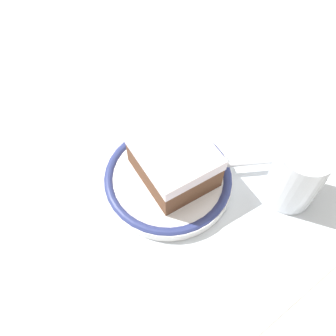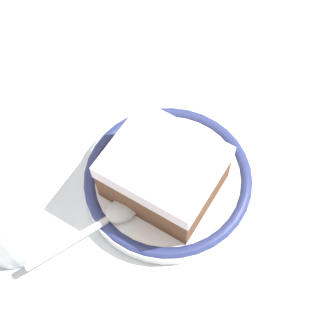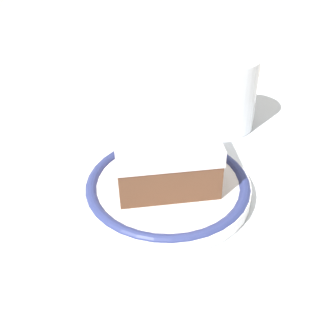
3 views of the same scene
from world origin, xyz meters
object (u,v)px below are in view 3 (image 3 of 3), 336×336
object	(u,v)px
spoon	(181,140)
plate	(168,188)
cake_slice	(165,156)
cup	(230,98)

from	to	relation	value
spoon	plate	bearing A→B (deg)	-114.99
cake_slice	spoon	size ratio (longest dim) A/B	0.98
plate	cup	xyz separation A→B (m)	(0.11, 0.12, 0.03)
plate	spoon	size ratio (longest dim) A/B	1.54
cake_slice	spoon	world-z (taller)	cake_slice
plate	cup	world-z (taller)	cup
plate	cup	bearing A→B (deg)	47.30
cake_slice	cup	bearing A→B (deg)	44.72
plate	spoon	bearing A→B (deg)	65.01
plate	cake_slice	xyz separation A→B (m)	(-0.00, 0.01, 0.03)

